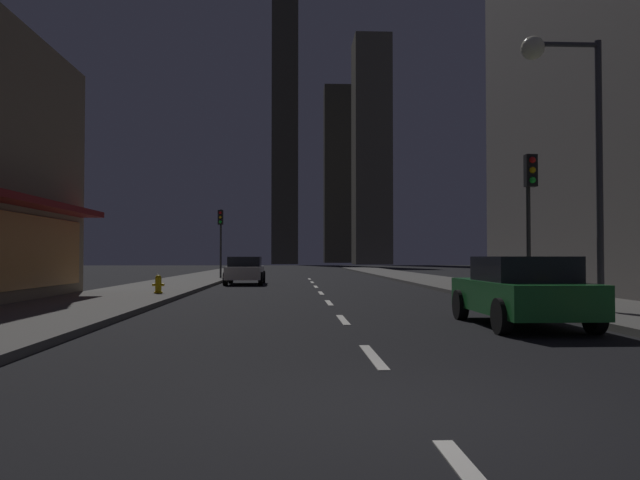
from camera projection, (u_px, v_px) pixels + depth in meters
name	position (u px, v px, depth m)	size (l,w,h in m)	color
ground_plane	(311.00, 281.00, 37.67)	(78.00, 136.00, 0.10)	black
sidewalk_right	(424.00, 279.00, 38.00)	(4.00, 76.00, 0.15)	#605E59
sidewalk_left	(195.00, 279.00, 37.35)	(4.00, 76.00, 0.15)	#605E59
lane_marking_center	(325.00, 297.00, 21.89)	(0.16, 38.60, 0.01)	silver
skyscraper_distant_tall	(285.00, 126.00, 125.28)	(5.26, 6.57, 55.97)	#413E31
skyscraper_distant_mid	(342.00, 175.00, 152.10)	(8.85, 5.75, 43.38)	#39362B
skyscraper_distant_short	(371.00, 151.00, 120.15)	(7.00, 8.64, 43.95)	#5E5946
car_parked_near	(521.00, 291.00, 12.85)	(1.98, 4.24, 1.45)	#1E722D
car_parked_far	(245.00, 270.00, 32.41)	(1.98, 4.24, 1.45)	silver
fire_hydrant_far_left	(158.00, 285.00, 21.96)	(0.42, 0.30, 0.65)	gold
traffic_light_near_right	(530.00, 194.00, 17.31)	(0.32, 0.48, 4.20)	#2D2D2D
traffic_light_far_left	(221.00, 228.00, 37.78)	(0.32, 0.48, 4.20)	#2D2D2D
street_lamp_right	(565.00, 106.00, 14.81)	(1.96, 0.56, 6.58)	#38383D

